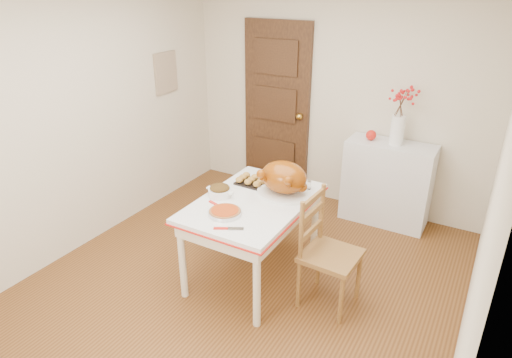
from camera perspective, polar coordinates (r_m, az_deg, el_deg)
The scene contains 19 objects.
floor at distance 4.05m, azimuth -1.82°, elevation -13.41°, with size 3.50×4.00×0.00m, color #502C11.
wall_back at distance 5.16m, azimuth 9.89°, elevation 10.22°, with size 3.50×0.00×2.50m, color beige.
wall_left at distance 4.56m, azimuth -21.27°, elevation 7.04°, with size 0.00×4.00×2.50m, color beige.
wall_right at distance 2.98m, azimuth 27.89°, elevation -3.13°, with size 0.00×4.00×2.50m, color beige.
door_back at distance 5.46m, azimuth 2.66°, elevation 8.94°, with size 0.85×0.06×2.06m, color black.
photo_board at distance 5.30m, azimuth -11.48°, elevation 13.23°, with size 0.03×0.35×0.45m, color tan.
sideboard at distance 5.02m, azimuth 16.40°, elevation -0.51°, with size 0.91×0.40×0.91m, color silver.
kitchen_table at distance 3.97m, azimuth -0.36°, elevation -7.63°, with size 0.87×1.27×0.76m, color white, non-canonical shape.
chair_oak at distance 3.64m, azimuth 9.61°, elevation -9.32°, with size 0.43×0.43×0.97m, color olive, non-canonical shape.
berry_vase at distance 4.75m, azimuth 17.89°, elevation 7.85°, with size 0.33×0.33×0.63m, color white, non-canonical shape.
apple at distance 4.89m, azimuth 14.52°, elevation 5.46°, with size 0.11×0.11×0.11m, color red.
turkey_platter at distance 3.82m, azimuth 3.56°, elevation -0.01°, with size 0.48×0.38×0.30m, color #782E07, non-canonical shape.
pumpkin_pie at distance 3.56m, azimuth -4.01°, elevation -4.16°, with size 0.26×0.26×0.05m, color #AA370E.
stuffing_dish at distance 3.85m, azimuth -4.65°, elevation -1.48°, with size 0.26×0.20×0.10m, color #523815, non-canonical shape.
rolls_tray at distance 4.07m, azimuth -0.58°, elevation -0.16°, with size 0.26×0.21×0.07m, color #B3843F, non-canonical shape.
pie_server at distance 3.37m, azimuth -3.54°, elevation -6.33°, with size 0.23×0.06×0.01m, color silver, non-canonical shape.
carving_knife at distance 3.68m, azimuth -4.65°, elevation -3.52°, with size 0.27×0.06×0.01m, color silver, non-canonical shape.
drinking_glass at distance 4.15m, azimuth 4.46°, elevation 0.52°, with size 0.06×0.06×0.10m, color white.
shaker_pair at distance 4.00m, azimuth 6.47°, elevation -0.64°, with size 0.09×0.03×0.09m, color white, non-canonical shape.
Camera 1 is at (1.70, -2.71, 2.49)m, focal length 31.25 mm.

